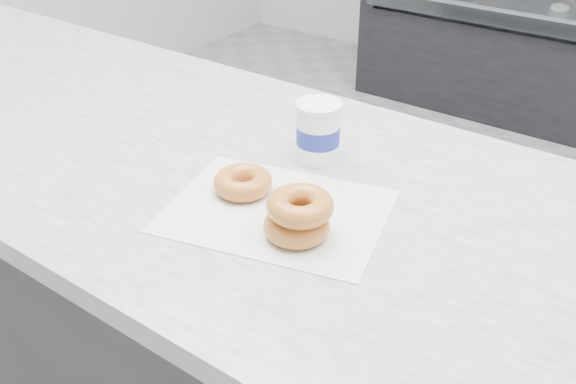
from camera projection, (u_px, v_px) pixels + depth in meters
name	position (u px, v px, depth m)	size (l,w,h in m)	color
ground	(397.00, 354.00, 1.98)	(5.00, 5.00, 0.00)	gray
counter	(280.00, 368.00, 1.33)	(3.06, 0.76, 0.90)	#333335
wax_paper	(277.00, 211.00, 1.02)	(0.34, 0.26, 0.00)	silver
donut_single	(243.00, 182.00, 1.06)	(0.10, 0.10, 0.03)	#BA7233
donut_stack	(298.00, 216.00, 0.94)	(0.11, 0.11, 0.07)	#BA7233
coffee_cup	(318.00, 131.00, 1.14)	(0.09, 0.09, 0.11)	white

